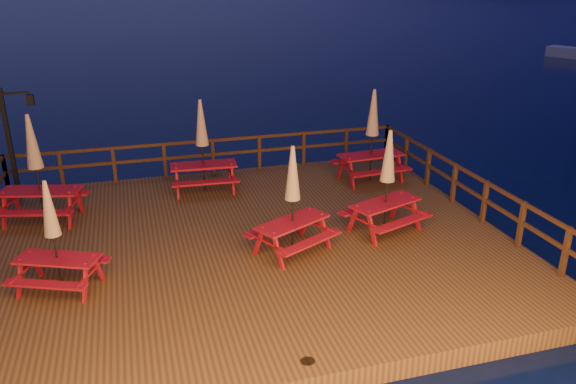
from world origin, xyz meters
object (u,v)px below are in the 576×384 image
lamp_post (14,132)px  picnic_table_1 (293,198)px  picnic_table_0 (36,167)px  picnic_table_2 (372,134)px

lamp_post → picnic_table_1: 8.28m
picnic_table_0 → lamp_post: bearing=123.7°
picnic_table_1 → lamp_post: bearing=112.2°
picnic_table_0 → picnic_table_2: 9.06m
lamp_post → picnic_table_0: bearing=-70.6°
picnic_table_0 → picnic_table_2: bearing=16.9°
picnic_table_1 → picnic_table_2: (3.54, 3.76, 0.15)m
lamp_post → picnic_table_2: lamp_post is taller
picnic_table_0 → picnic_table_1: 6.45m
picnic_table_2 → picnic_table_0: bearing=178.0°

